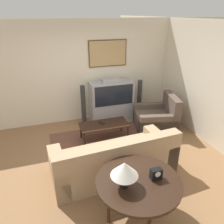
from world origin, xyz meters
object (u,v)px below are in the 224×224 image
(tv, at_px, (111,101))
(mantel_clock, at_px, (156,174))
(armchair, at_px, (157,119))
(console_table, at_px, (138,184))
(speaker_tower_right, at_px, (139,100))
(table_lamp, at_px, (124,169))
(speaker_tower_left, at_px, (84,107))
(coffee_table, at_px, (104,126))
(couch, at_px, (114,160))

(tv, relative_size, mantel_clock, 7.61)
(armchair, xyz_separation_m, mantel_clock, (-1.38, -2.40, 0.51))
(console_table, xyz_separation_m, mantel_clock, (0.24, -0.04, 0.14))
(console_table, bearing_deg, speaker_tower_right, 65.16)
(mantel_clock, distance_m, speaker_tower_right, 3.45)
(tv, xyz_separation_m, armchair, (0.95, -0.91, -0.28))
(armchair, distance_m, mantel_clock, 2.81)
(table_lamp, bearing_deg, mantel_clock, -0.10)
(armchair, xyz_separation_m, speaker_tower_right, (-0.15, 0.81, 0.24))
(speaker_tower_left, bearing_deg, speaker_tower_right, 0.00)
(coffee_table, bearing_deg, couch, -97.40)
(table_lamp, height_order, mantel_clock, table_lamp)
(speaker_tower_right, bearing_deg, tv, 173.15)
(coffee_table, bearing_deg, tv, 62.86)
(armchair, height_order, speaker_tower_left, speaker_tower_left)
(armchair, bearing_deg, mantel_clock, -16.50)
(console_table, height_order, table_lamp, table_lamp)
(table_lamp, bearing_deg, speaker_tower_right, 62.10)
(couch, height_order, speaker_tower_left, speaker_tower_left)
(couch, distance_m, console_table, 1.12)
(tv, distance_m, mantel_clock, 3.34)
(armchair, distance_m, speaker_tower_right, 0.86)
(tv, distance_m, speaker_tower_right, 0.81)
(couch, bearing_deg, table_lamp, 74.32)
(console_table, bearing_deg, couch, 89.66)
(couch, xyz_separation_m, speaker_tower_right, (1.46, 2.11, 0.24))
(tv, xyz_separation_m, couch, (-0.66, -2.21, -0.28))
(tv, height_order, table_lamp, tv)
(table_lamp, xyz_separation_m, speaker_tower_left, (0.09, 3.21, -0.46))
(mantel_clock, xyz_separation_m, speaker_tower_right, (1.23, 3.21, -0.26))
(mantel_clock, bearing_deg, speaker_tower_left, 96.80)
(tv, relative_size, couch, 0.52)
(armchair, bearing_deg, speaker_tower_left, -101.40)
(speaker_tower_right, bearing_deg, speaker_tower_left, 180.00)
(tv, bearing_deg, console_table, -101.48)
(armchair, height_order, console_table, armchair)
(tv, relative_size, speaker_tower_right, 1.08)
(console_table, relative_size, table_lamp, 3.12)
(table_lamp, xyz_separation_m, mantel_clock, (0.47, -0.00, -0.20))
(couch, height_order, table_lamp, table_lamp)
(coffee_table, distance_m, console_table, 2.33)
(table_lamp, bearing_deg, speaker_tower_left, 88.43)
(coffee_table, height_order, mantel_clock, mantel_clock)
(armchair, relative_size, speaker_tower_right, 1.04)
(couch, relative_size, speaker_tower_right, 2.08)
(console_table, relative_size, speaker_tower_left, 1.06)
(armchair, relative_size, coffee_table, 1.02)
(mantel_clock, relative_size, speaker_tower_left, 0.14)
(coffee_table, relative_size, speaker_tower_left, 1.02)
(tv, xyz_separation_m, table_lamp, (-0.89, -3.31, 0.42))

